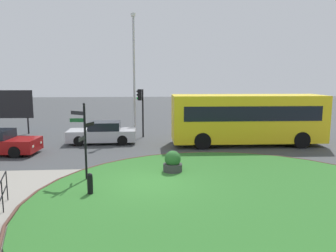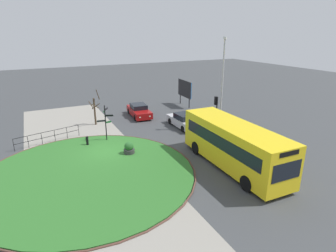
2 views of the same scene
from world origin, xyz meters
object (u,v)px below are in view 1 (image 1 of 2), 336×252
Objects in this scene: billboard_left at (10,105)px; lamppost_tall at (134,71)px; traffic_light_near at (141,102)px; planter_near_signpost at (173,163)px; car_far_lane at (103,133)px; bus_yellow at (247,118)px; signpost_directional at (84,136)px; bollard_foreground at (90,184)px.

lamppost_tall is at bearing -5.34° from billboard_left.
lamppost_tall is (-0.46, 0.90, 2.15)m from traffic_light_near.
planter_near_signpost is (1.94, -10.04, -4.19)m from lamppost_tall.
car_far_lane is at bearing -124.41° from lamppost_tall.
car_far_lane reaches higher than planter_near_signpost.
bus_yellow is 17.37m from billboard_left.
lamppost_tall reaches higher than car_far_lane.
bus_yellow is (8.89, 6.76, -0.18)m from signpost_directional.
bollard_foreground is 4.12m from planter_near_signpost.
planter_near_signpost reaches higher than bollard_foreground.
signpost_directional is at bearing -55.58° from billboard_left.
billboard_left is (-16.52, 5.35, 0.48)m from bus_yellow.
lamppost_tall is (2.00, 2.92, 4.01)m from car_far_lane.
car_far_lane is at bearing 118.98° from planter_near_signpost.
billboard_left is at bearing -7.31° from traffic_light_near.
lamppost_tall reaches higher than planter_near_signpost.
signpost_directional is 3.75× the size of bollard_foreground.
car_far_lane is at bearing 44.39° from traffic_light_near.
traffic_light_near reaches higher than billboard_left.
signpost_directional is 11.35m from lamppost_tall.
car_far_lane is at bearing 91.99° from signpost_directional.
signpost_directional is 4.01m from planter_near_signpost.
planter_near_signpost is at bearing 39.25° from bollard_foreground.
signpost_directional is at bearing 104.88° from bollard_foreground.
signpost_directional is 0.37× the size of lamppost_tall.
traffic_light_near reaches higher than bollard_foreground.
bus_yellow is at bearing 171.74° from car_far_lane.
bus_yellow is at bearing -29.83° from lamppost_tall.
planter_near_signpost is at bearing 12.70° from signpost_directional.
billboard_left reaches higher than car_far_lane.
lamppost_tall is at bearing 80.98° from signpost_directional.
signpost_directional is at bearing 91.10° from car_far_lane.
traffic_light_near is 0.99× the size of billboard_left.
signpost_directional reaches higher than bollard_foreground.
bus_yellow reaches higher than planter_near_signpost.
planter_near_signpost is (-5.22, -5.93, -1.23)m from bus_yellow.
car_far_lane is 8.14m from planter_near_signpost.
car_far_lane is 1.28× the size of traffic_light_near.
lamppost_tall is at bearing -125.29° from car_far_lane.
car_far_lane is 1.27× the size of billboard_left.
lamppost_tall reaches higher than traffic_light_near.
bus_yellow is 2.74× the size of billboard_left.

